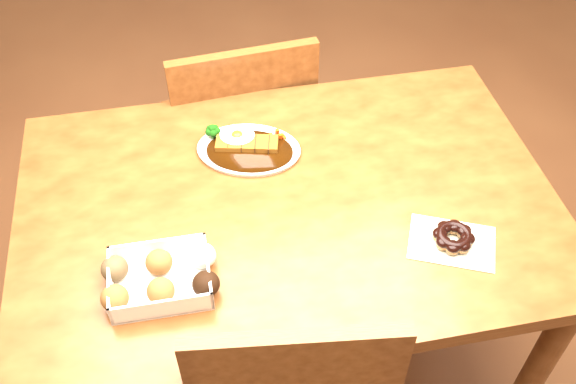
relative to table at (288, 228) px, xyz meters
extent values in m
plane|color=brown|center=(0.00, 0.00, -0.65)|extent=(6.00, 6.00, 0.00)
cube|color=#502710|center=(0.00, 0.00, 0.08)|extent=(1.20, 0.80, 0.04)
cylinder|color=#502710|center=(0.54, -0.34, -0.30)|extent=(0.06, 0.06, 0.71)
cylinder|color=#502710|center=(-0.54, 0.34, -0.30)|extent=(0.06, 0.06, 0.71)
cylinder|color=#502710|center=(0.54, 0.34, -0.30)|extent=(0.06, 0.06, 0.71)
cube|color=#502710|center=(-0.05, 0.60, -0.22)|extent=(0.45, 0.45, 0.04)
cylinder|color=#502710|center=(0.10, 0.78, -0.45)|extent=(0.04, 0.04, 0.41)
cylinder|color=#502710|center=(-0.24, 0.75, -0.45)|extent=(0.04, 0.04, 0.41)
cylinder|color=#502710|center=(0.13, 0.45, -0.45)|extent=(0.04, 0.04, 0.41)
cylinder|color=#502710|center=(-0.21, 0.42, -0.45)|extent=(0.04, 0.04, 0.41)
cube|color=#502710|center=(-0.04, 0.41, 0.02)|extent=(0.40, 0.06, 0.40)
ellipsoid|color=white|center=(-0.06, 0.17, 0.10)|extent=(0.28, 0.24, 0.01)
ellipsoid|color=black|center=(-0.06, 0.16, 0.11)|extent=(0.24, 0.20, 0.01)
cube|color=#6B380C|center=(-0.07, 0.18, 0.12)|extent=(0.16, 0.08, 0.02)
ellipsoid|color=white|center=(-0.09, 0.20, 0.13)|extent=(0.10, 0.09, 0.01)
ellipsoid|color=#FFB214|center=(-0.09, 0.20, 0.13)|extent=(0.03, 0.03, 0.02)
cube|color=white|center=(-0.29, -0.18, 0.12)|extent=(0.20, 0.15, 0.05)
ellipsoid|color=brown|center=(-0.38, -0.21, 0.13)|extent=(0.05, 0.05, 0.05)
ellipsoid|color=brown|center=(-0.29, -0.21, 0.13)|extent=(0.05, 0.05, 0.05)
ellipsoid|color=black|center=(-0.20, -0.22, 0.13)|extent=(0.05, 0.05, 0.05)
ellipsoid|color=black|center=(-0.38, -0.14, 0.13)|extent=(0.05, 0.05, 0.05)
ellipsoid|color=brown|center=(-0.29, -0.14, 0.13)|extent=(0.05, 0.05, 0.05)
ellipsoid|color=beige|center=(-0.20, -0.15, 0.13)|extent=(0.05, 0.05, 0.05)
cube|color=silver|center=(0.31, -0.19, 0.10)|extent=(0.21, 0.19, 0.00)
torus|color=olive|center=(0.31, -0.19, 0.12)|extent=(0.11, 0.11, 0.03)
torus|color=black|center=(0.31, -0.19, 0.12)|extent=(0.10, 0.10, 0.02)
camera|label=1|loc=(-0.19, -0.95, 1.16)|focal=40.00mm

